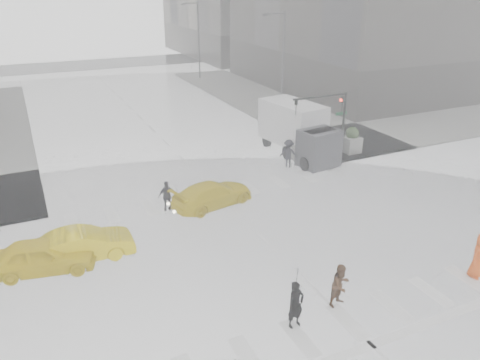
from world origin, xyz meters
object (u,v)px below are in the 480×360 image
pedestrian_brown (341,285)px  taxi_mid (83,245)px  taxi_front (42,256)px  pedestrian_orange (480,255)px  traffic_signal_pole (332,113)px  box_truck (299,129)px

pedestrian_brown → taxi_mid: 10.96m
taxi_front → pedestrian_orange: bearing=-105.0°
traffic_signal_pole → pedestrian_brown: (-8.70, -13.07, -2.36)m
taxi_front → traffic_signal_pole: bearing=-60.6°
taxi_front → box_truck: 18.65m
pedestrian_brown → taxi_front: 12.11m
taxi_mid → box_truck: bearing=-62.8°
pedestrian_orange → traffic_signal_pole: bearing=71.9°
taxi_front → taxi_mid: 1.67m
taxi_front → taxi_mid: bearing=-71.0°
pedestrian_brown → box_truck: size_ratio=0.26×
pedestrian_brown → box_truck: 16.27m
pedestrian_brown → taxi_mid: size_ratio=0.40×
pedestrian_brown → pedestrian_orange: bearing=-20.7°
traffic_signal_pole → box_truck: size_ratio=0.68×
taxi_mid → pedestrian_brown: bearing=-129.8°
pedestrian_orange → taxi_mid: 16.53m
pedestrian_brown → taxi_mid: bearing=126.0°
pedestrian_orange → box_truck: bearing=78.4°
pedestrian_orange → box_truck: (1.02, 15.46, 0.90)m
pedestrian_orange → taxi_mid: size_ratio=0.46×
pedestrian_brown → taxi_front: pedestrian_brown is taller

